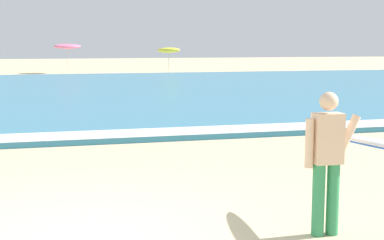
# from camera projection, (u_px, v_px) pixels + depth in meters

# --- Properties ---
(ground_plane) EXTENTS (160.00, 160.00, 0.00)m
(ground_plane) POSITION_uv_depth(u_px,v_px,m) (79.00, 237.00, 6.63)
(ground_plane) COLOR beige
(sea) EXTENTS (120.00, 28.00, 0.14)m
(sea) POSITION_uv_depth(u_px,v_px,m) (54.00, 92.00, 25.85)
(sea) COLOR teal
(sea) RESTS_ON ground
(surf_foam) EXTENTS (120.00, 1.22, 0.01)m
(surf_foam) POSITION_uv_depth(u_px,v_px,m) (62.00, 136.00, 13.00)
(surf_foam) COLOR white
(surf_foam) RESTS_ON sea
(surfer_with_board) EXTENTS (0.95, 2.42, 1.73)m
(surfer_with_board) POSITION_uv_depth(u_px,v_px,m) (344.00, 151.00, 6.61)
(surfer_with_board) COLOR #338E56
(surfer_with_board) RESTS_ON ground
(beach_umbrella_2) EXTENTS (2.08, 2.10, 2.30)m
(beach_umbrella_2) POSITION_uv_depth(u_px,v_px,m) (67.00, 46.00, 43.02)
(beach_umbrella_2) COLOR beige
(beach_umbrella_2) RESTS_ON ground
(beach_umbrella_3) EXTENTS (1.73, 1.75, 2.03)m
(beach_umbrella_3) POSITION_uv_depth(u_px,v_px,m) (169.00, 50.00, 42.17)
(beach_umbrella_3) COLOR beige
(beach_umbrella_3) RESTS_ON ground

